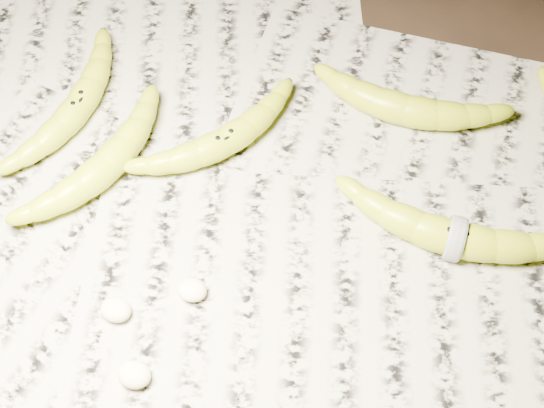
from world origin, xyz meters
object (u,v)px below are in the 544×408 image
(banana_left_a, at_px, (78,104))
(banana_upper_a, at_px, (406,108))
(banana_left_b, at_px, (105,164))
(banana_taped, at_px, (456,237))
(banana_center, at_px, (224,140))

(banana_left_a, xyz_separation_m, banana_upper_a, (0.37, 0.11, 0.00))
(banana_left_b, bearing_deg, banana_left_a, 63.71)
(banana_taped, bearing_deg, banana_left_b, -177.34)
(banana_left_a, bearing_deg, banana_center, -83.26)
(banana_left_b, xyz_separation_m, banana_upper_a, (0.30, 0.18, 0.00))
(banana_left_b, xyz_separation_m, banana_center, (0.11, 0.07, -0.00))
(banana_left_a, relative_size, banana_left_b, 1.03)
(banana_upper_a, bearing_deg, banana_left_b, -149.81)
(banana_taped, bearing_deg, banana_center, 169.14)
(banana_left_a, height_order, banana_center, same)
(banana_left_a, xyz_separation_m, banana_center, (0.18, 0.00, -0.00))
(banana_left_b, relative_size, banana_center, 1.02)
(banana_taped, relative_size, banana_upper_a, 1.18)
(banana_left_a, bearing_deg, banana_upper_a, -67.56)
(banana_left_a, height_order, banana_left_b, banana_left_b)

